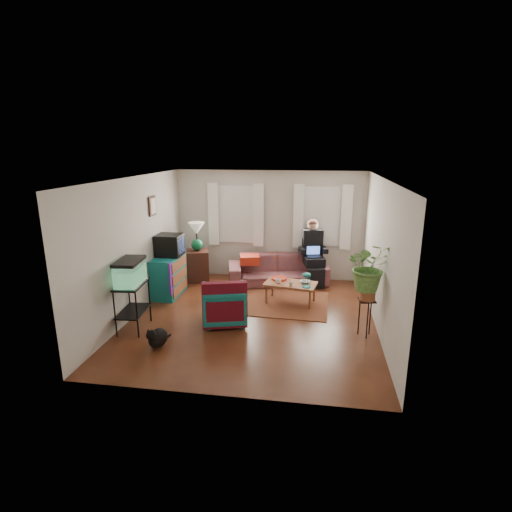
% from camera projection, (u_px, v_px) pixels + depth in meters
% --- Properties ---
extents(floor, '(4.50, 5.00, 0.01)m').
position_uv_depth(floor, '(253.00, 317.00, 7.56)').
color(floor, '#4F2B14').
rests_on(floor, ground).
extents(ceiling, '(4.50, 5.00, 0.01)m').
position_uv_depth(ceiling, '(252.00, 178.00, 6.88)').
color(ceiling, white).
rests_on(ceiling, wall_back).
extents(wall_back, '(4.50, 0.01, 2.60)m').
position_uv_depth(wall_back, '(269.00, 225.00, 9.60)').
color(wall_back, silver).
rests_on(wall_back, floor).
extents(wall_front, '(4.50, 0.01, 2.60)m').
position_uv_depth(wall_front, '(220.00, 302.00, 4.84)').
color(wall_front, silver).
rests_on(wall_front, floor).
extents(wall_left, '(0.01, 5.00, 2.60)m').
position_uv_depth(wall_left, '(135.00, 247.00, 7.55)').
color(wall_left, silver).
rests_on(wall_left, floor).
extents(wall_right, '(0.01, 5.00, 2.60)m').
position_uv_depth(wall_right, '(381.00, 256.00, 6.89)').
color(wall_right, silver).
rests_on(wall_right, floor).
extents(window_left, '(1.08, 0.04, 1.38)m').
position_uv_depth(window_left, '(236.00, 214.00, 9.63)').
color(window_left, white).
rests_on(window_left, wall_back).
extents(window_right, '(1.08, 0.04, 1.38)m').
position_uv_depth(window_right, '(322.00, 216.00, 9.33)').
color(window_right, white).
rests_on(window_right, wall_back).
extents(curtains_left, '(1.36, 0.06, 1.50)m').
position_uv_depth(curtains_left, '(236.00, 215.00, 9.56)').
color(curtains_left, white).
rests_on(curtains_left, wall_back).
extents(curtains_right, '(1.36, 0.06, 1.50)m').
position_uv_depth(curtains_right, '(322.00, 217.00, 9.26)').
color(curtains_right, white).
rests_on(curtains_right, wall_back).
extents(picture_frame, '(0.04, 0.32, 0.40)m').
position_uv_depth(picture_frame, '(153.00, 206.00, 8.18)').
color(picture_frame, '#3D2616').
rests_on(picture_frame, wall_left).
extents(area_rug, '(2.07, 1.69, 0.01)m').
position_uv_depth(area_rug, '(279.00, 302.00, 8.27)').
color(area_rug, brown).
rests_on(area_rug, floor).
extents(sofa, '(2.44, 1.40, 0.90)m').
position_uv_depth(sofa, '(278.00, 265.00, 9.36)').
color(sofa, brown).
rests_on(sofa, floor).
extents(seated_person, '(0.72, 0.82, 1.37)m').
position_uv_depth(seated_person, '(313.00, 254.00, 9.36)').
color(seated_person, black).
rests_on(seated_person, sofa).
extents(side_table, '(0.64, 0.64, 0.75)m').
position_uv_depth(side_table, '(198.00, 266.00, 9.57)').
color(side_table, '#402118').
rests_on(side_table, floor).
extents(table_lamp, '(0.48, 0.48, 0.68)m').
position_uv_depth(table_lamp, '(197.00, 237.00, 9.38)').
color(table_lamp, white).
rests_on(table_lamp, side_table).
extents(dresser, '(0.49, 0.96, 0.86)m').
position_uv_depth(dresser, '(169.00, 276.00, 8.62)').
color(dresser, '#105462').
rests_on(dresser, floor).
extents(crt_tv, '(0.53, 0.49, 0.46)m').
position_uv_depth(crt_tv, '(169.00, 245.00, 8.53)').
color(crt_tv, black).
rests_on(crt_tv, dresser).
extents(aquarium_stand, '(0.49, 0.79, 0.84)m').
position_uv_depth(aquarium_stand, '(133.00, 307.00, 6.99)').
color(aquarium_stand, black).
rests_on(aquarium_stand, floor).
extents(aquarium, '(0.44, 0.72, 0.44)m').
position_uv_depth(aquarium, '(130.00, 272.00, 6.82)').
color(aquarium, '#7FD899').
rests_on(aquarium, aquarium_stand).
extents(black_cat, '(0.35, 0.48, 0.37)m').
position_uv_depth(black_cat, '(158.00, 336.00, 6.41)').
color(black_cat, black).
rests_on(black_cat, floor).
extents(armchair, '(0.92, 0.88, 0.78)m').
position_uv_depth(armchair, '(224.00, 302.00, 7.25)').
color(armchair, '#106464').
rests_on(armchair, floor).
extents(serape_throw, '(0.80, 0.38, 0.64)m').
position_uv_depth(serape_throw, '(225.00, 300.00, 6.92)').
color(serape_throw, '#9E0A0A').
rests_on(serape_throw, armchair).
extents(coffee_table, '(1.12, 0.74, 0.43)m').
position_uv_depth(coffee_table, '(290.00, 293.00, 8.23)').
color(coffee_table, brown).
rests_on(coffee_table, floor).
extents(cup_a, '(0.14, 0.14, 0.09)m').
position_uv_depth(cup_a, '(278.00, 281.00, 8.15)').
color(cup_a, white).
rests_on(cup_a, coffee_table).
extents(cup_b, '(0.11, 0.11, 0.09)m').
position_uv_depth(cup_b, '(291.00, 284.00, 7.99)').
color(cup_b, beige).
rests_on(cup_b, coffee_table).
extents(bowl, '(0.24, 0.24, 0.05)m').
position_uv_depth(bowl, '(305.00, 282.00, 8.17)').
color(bowl, white).
rests_on(bowl, coffee_table).
extents(snack_tray, '(0.37, 0.37, 0.04)m').
position_uv_depth(snack_tray, '(279.00, 279.00, 8.39)').
color(snack_tray, '#B21414').
rests_on(snack_tray, coffee_table).
extents(birdcage, '(0.20, 0.20, 0.30)m').
position_uv_depth(birdcage, '(307.00, 280.00, 7.89)').
color(birdcage, '#115B6B').
rests_on(birdcage, coffee_table).
extents(plant_stand, '(0.32, 0.32, 0.66)m').
position_uv_depth(plant_stand, '(366.00, 318.00, 6.75)').
color(plant_stand, black).
rests_on(plant_stand, floor).
extents(potted_plant, '(0.85, 0.77, 0.83)m').
position_uv_depth(potted_plant, '(369.00, 274.00, 6.54)').
color(potted_plant, '#599947').
rests_on(potted_plant, plant_stand).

